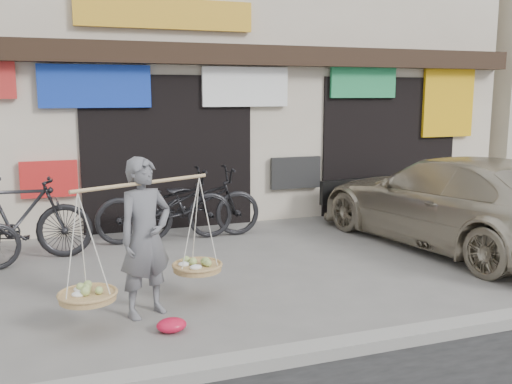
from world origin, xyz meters
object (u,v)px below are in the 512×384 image
object	(u,v)px
bike_1	(17,218)
bike_3	(165,205)
street_vendor	(145,243)
suv	(452,201)
bike_2	(194,203)

from	to	relation	value
bike_1	bike_3	size ratio (longest dim) A/B	0.92
street_vendor	suv	world-z (taller)	street_vendor
street_vendor	bike_2	xyz separation A→B (m)	(1.27, 3.09, -0.21)
bike_1	bike_2	distance (m)	2.71
bike_2	suv	distance (m)	4.13
street_vendor	bike_2	distance (m)	3.35
bike_1	suv	bearing A→B (deg)	-96.97
suv	bike_2	bearing A→B (deg)	-35.06
bike_3	street_vendor	bearing A→B (deg)	166.59
bike_2	bike_1	bearing A→B (deg)	99.45
bike_3	suv	distance (m)	4.56
bike_3	suv	xyz separation A→B (m)	(4.18, -1.82, 0.13)
bike_2	bike_3	bearing A→B (deg)	91.04
bike_2	suv	world-z (taller)	suv
bike_1	bike_3	world-z (taller)	bike_1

